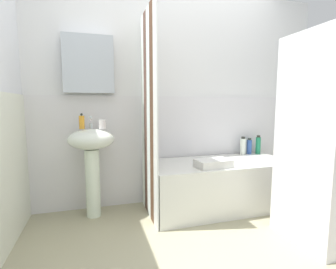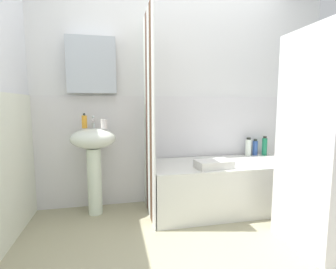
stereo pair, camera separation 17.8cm
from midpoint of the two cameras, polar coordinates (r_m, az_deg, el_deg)
The scene contains 13 objects.
ground_plane at distance 2.03m, azimuth 15.26°, elevation -27.14°, with size 4.80×5.60×0.04m, color tan.
wall_back_tiled at distance 2.85m, azimuth 3.03°, elevation 7.54°, with size 3.60×0.18×2.40m.
sink at distance 2.55m, azimuth -14.84°, elevation -3.91°, with size 0.44×0.34×0.87m.
faucet at distance 2.60m, azimuth -14.96°, elevation 2.81°, with size 0.03×0.12×0.12m.
soap_dispenser at distance 2.58m, azimuth -16.81°, elevation 2.86°, with size 0.05×0.05×0.15m.
toothbrush_cup at distance 2.51m, azimuth -12.55°, elevation 2.37°, with size 0.06×0.06×0.09m, color white.
bathtub at distance 2.78m, azimuth 14.09°, elevation -11.31°, with size 1.52×0.69×0.50m, color silver.
shower_curtain at distance 2.39m, azimuth -2.27°, elevation 4.32°, with size 0.01×0.69×2.00m.
conditioner_bottle at distance 3.24m, azimuth 22.77°, elevation -2.50°, with size 0.06×0.06×0.23m.
shampoo_bottle at distance 3.20m, azimuth 20.91°, elevation -2.81°, with size 0.06×0.06×0.20m.
body_wash_bottle at distance 3.14m, azimuth 19.53°, elevation -2.75°, with size 0.07×0.07×0.22m.
towel_folded at distance 2.45m, azimuth 12.50°, elevation -6.69°, with size 0.34×0.21×0.07m, color silver.
washer_dryer_stack at distance 2.32m, azimuth 35.63°, elevation -1.36°, with size 0.59×0.59×1.65m.
Camera 2 is at (-0.72, -1.50, 1.10)m, focal length 26.53 mm.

